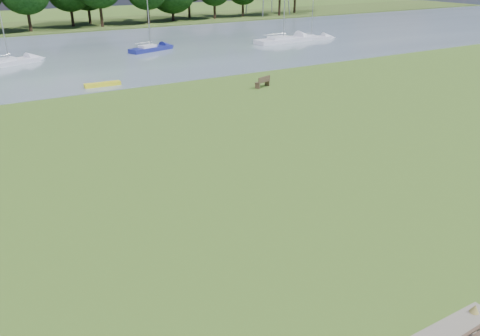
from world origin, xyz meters
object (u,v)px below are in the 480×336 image
riverbank_bench (263,82)px  sailboat_3 (311,37)px  sailboat_4 (283,39)px  sailboat_6 (8,61)px  sailboat_2 (150,47)px  kayak (103,84)px

riverbank_bench → sailboat_3: (21.57, 20.58, -0.08)m
sailboat_4 → sailboat_6: size_ratio=1.36×
sailboat_6 → sailboat_2: bearing=-19.3°
sailboat_4 → sailboat_6: (-35.69, 2.10, -0.05)m
sailboat_2 → sailboat_6: bearing=162.6°
riverbank_bench → kayak: size_ratio=0.53×
riverbank_bench → sailboat_3: size_ratio=0.24×
sailboat_4 → sailboat_6: bearing=172.7°
sailboat_3 → kayak: bearing=-146.6°
kayak → sailboat_2: sailboat_2 is taller
sailboat_4 → sailboat_6: 35.75m
riverbank_bench → sailboat_3: bearing=24.6°
riverbank_bench → sailboat_6: sailboat_6 is taller
kayak → sailboat_6: sailboat_6 is taller
riverbank_bench → sailboat_3: sailboat_3 is taller
sailboat_6 → sailboat_4: bearing=-24.3°
kayak → sailboat_3: bearing=23.0°
sailboat_4 → kayak: bearing=-160.1°
riverbank_bench → sailboat_2: (-2.35, 23.20, 0.03)m
sailboat_2 → sailboat_6: (-16.77, -0.49, -0.03)m
riverbank_bench → kayak: 14.85m
sailboat_6 → kayak: bearing=-87.9°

